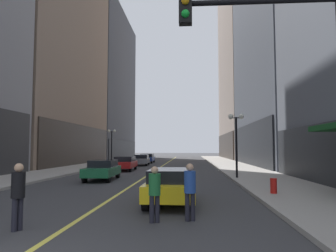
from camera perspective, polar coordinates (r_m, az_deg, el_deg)
name	(u,v)px	position (r m, az deg, el deg)	size (l,w,h in m)	color
ground_plane	(164,165)	(39.21, -0.77, -7.18)	(200.00, 200.00, 0.00)	#38383A
sidewalk_left	(99,164)	(40.73, -12.50, -6.86)	(4.50, 78.00, 0.15)	#9E9991
sidewalk_right	(230,165)	(39.38, 11.37, -6.98)	(4.50, 78.00, 0.15)	#9E9991
lane_centre_stripe	(164,165)	(39.21, -0.77, -7.17)	(0.16, 70.00, 0.01)	#E5D64C
building_left_far	(99,86)	(68.15, -12.51, 7.26)	(11.05, 26.00, 30.99)	#4C515B
building_right_far	(262,48)	(68.92, 16.93, 13.51)	(15.84, 26.00, 45.64)	gray
car_yellow	(171,185)	(11.96, 0.57, -10.76)	(1.80, 4.09, 1.32)	yellow
car_green	(103,169)	(21.17, -11.91, -7.77)	(1.89, 4.32, 1.32)	#196038
car_red	(125,163)	(29.75, -7.96, -6.73)	(1.98, 4.52, 1.32)	#B21919
car_grey	(142,160)	(38.33, -4.88, -6.16)	(1.93, 4.34, 1.32)	slate
car_blue	(147,158)	(44.81, -3.87, -5.87)	(1.94, 4.09, 1.32)	navy
pedestrian_in_blue_hoodie	(190,187)	(9.23, 4.05, -11.19)	(0.41, 0.41, 1.66)	black
pedestrian_in_black_coat	(18,191)	(9.00, -25.84, -10.73)	(0.45, 0.45, 1.72)	black
pedestrian_in_green_parka	(155,190)	(9.02, -2.48, -11.66)	(0.44, 0.44, 1.59)	black
traffic_light_near_right	(290,69)	(6.97, 21.51, 9.79)	(3.43, 0.35, 5.65)	black
street_lamp_left_far	(112,139)	(39.08, -10.31, -2.35)	(1.06, 0.36, 4.43)	black
street_lamp_right_mid	(236,131)	(21.38, 12.43, -0.92)	(1.06, 0.36, 4.43)	black
fire_hydrant_right	(274,188)	(14.46, 18.85, -10.66)	(0.28, 0.28, 0.80)	red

